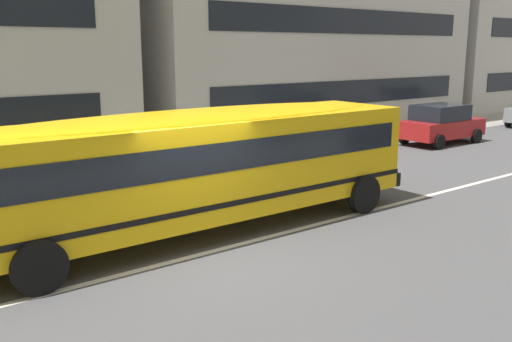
# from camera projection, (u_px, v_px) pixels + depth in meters

# --- Properties ---
(ground_plane) EXTENTS (400.00, 400.00, 0.00)m
(ground_plane) POSITION_uv_depth(u_px,v_px,m) (202.00, 254.00, 11.03)
(ground_plane) COLOR #4C4C4F
(sidewalk_far) EXTENTS (120.00, 3.00, 0.01)m
(sidewalk_far) POSITION_uv_depth(u_px,v_px,m) (61.00, 181.00, 17.11)
(sidewalk_far) COLOR gray
(sidewalk_far) RESTS_ON ground_plane
(lane_centreline) EXTENTS (110.00, 0.16, 0.01)m
(lane_centreline) POSITION_uv_depth(u_px,v_px,m) (202.00, 254.00, 11.03)
(lane_centreline) COLOR silver
(lane_centreline) RESTS_ON ground_plane
(school_bus) EXTENTS (11.93, 2.88, 2.66)m
(school_bus) POSITION_uv_depth(u_px,v_px,m) (193.00, 161.00, 11.98)
(school_bus) COLOR yellow
(school_bus) RESTS_ON ground_plane
(parked_car_red_end_of_row) EXTENTS (3.92, 1.92, 1.64)m
(parked_car_red_end_of_row) POSITION_uv_depth(u_px,v_px,m) (441.00, 124.00, 23.65)
(parked_car_red_end_of_row) COLOR maroon
(parked_car_red_end_of_row) RESTS_ON ground_plane
(apartment_block_far_right) EXTENTS (18.54, 10.21, 13.30)m
(apartment_block_far_right) POSITION_uv_depth(u_px,v_px,m) (486.00, 10.00, 41.03)
(apartment_block_far_right) COLOR #B7B7B2
(apartment_block_far_right) RESTS_ON ground_plane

